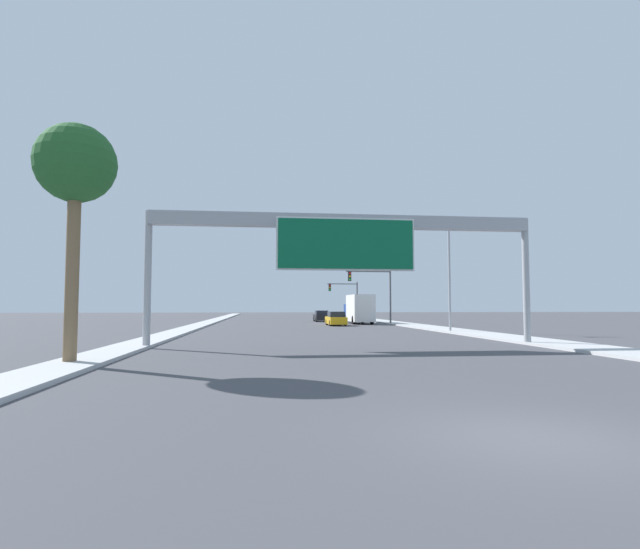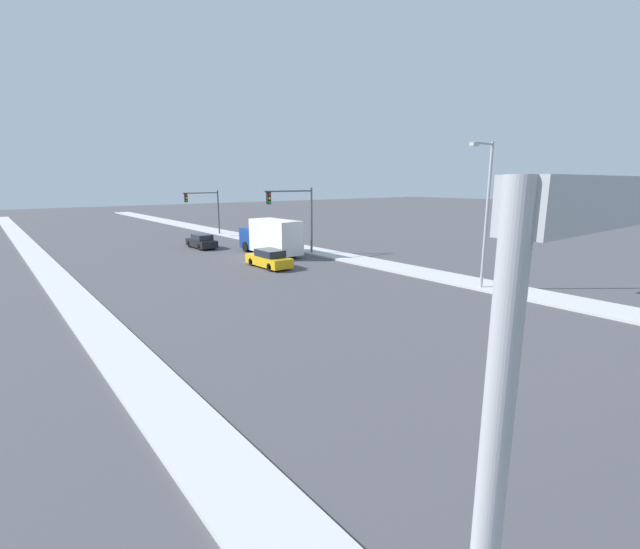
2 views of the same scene
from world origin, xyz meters
TOP-DOWN VIEW (x-y plane):
  - sidewalk_right at (11.25, 60.00)m, footprint 3.00×120.00m
  - median_strip_left at (-10.75, 60.00)m, footprint 2.00×120.00m
  - car_near_right at (3.50, 58.10)m, footprint 1.74×4.30m
  - car_far_right at (3.50, 44.89)m, footprint 1.75×4.60m
  - truck_box_primary at (7.00, 50.04)m, footprint 2.37×7.93m
  - traffic_light_near_intersection at (8.58, 48.00)m, footprint 5.21×0.32m
  - traffic_light_mid_block at (8.68, 68.00)m, footprint 4.72×0.32m
  - street_lamp_right at (10.09, 30.15)m, footprint 2.33×0.28m

SIDE VIEW (x-z plane):
  - sidewalk_right at x=11.25m, z-range 0.00..0.15m
  - median_strip_left at x=-10.75m, z-range 0.00..0.15m
  - car_near_right at x=3.50m, z-range -0.04..1.43m
  - car_far_right at x=3.50m, z-range -0.04..1.44m
  - truck_box_primary at x=7.00m, z-range 0.02..3.38m
  - traffic_light_mid_block at x=8.68m, z-range 1.05..6.79m
  - traffic_light_near_intersection at x=8.58m, z-range 1.15..7.44m
  - street_lamp_right at x=10.09m, z-range 0.75..9.91m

